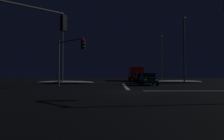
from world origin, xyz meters
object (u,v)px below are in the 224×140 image
sedan_orange (139,77)px  streetlamp_left_near (63,44)px  streetlamp_right_far (161,55)px  traffic_signal_sw (25,30)px  sedan_black (142,78)px  box_truck (135,73)px  traffic_signal_nw (69,53)px  sedan_green (148,79)px  streetlamp_right_near (184,45)px

sedan_orange → streetlamp_left_near: 16.01m
streetlamp_right_far → streetlamp_left_near: size_ratio=0.97×
traffic_signal_sw → sedan_black: bearing=67.5°
sedan_orange → box_truck: box_truck is taller
sedan_black → traffic_signal_sw: traffic_signal_sw is taller
streetlamp_right_far → streetlamp_left_near: streetlamp_left_near is taller
sedan_black → traffic_signal_sw: 25.39m
box_truck → sedan_orange: bearing=-89.4°
traffic_signal_sw → streetlamp_left_near: bearing=96.3°
sedan_black → sedan_orange: same height
sedan_orange → traffic_signal_nw: traffic_signal_nw is taller
box_truck → streetlamp_right_far: (5.49, -0.07, 3.81)m
traffic_signal_sw → streetlamp_right_far: streetlamp_right_far is taller
sedan_black → box_truck: 12.53m
sedan_green → sedan_black: same height
streetlamp_right_far → streetlamp_right_near: streetlamp_right_far is taller
streetlamp_right_near → sedan_orange: bearing=119.8°
sedan_black → traffic_signal_nw: bearing=-132.8°
sedan_black → streetlamp_left_near: (-11.82, -3.58, 4.89)m
traffic_signal_nw → sedan_green: bearing=20.4°
sedan_orange → traffic_signal_nw: bearing=-120.9°
traffic_signal_sw → box_truck: bearing=74.8°
traffic_signal_nw → streetlamp_right_near: size_ratio=0.57×
box_truck → streetlamp_right_near: 17.41m
sedan_black → sedan_orange: 5.88m
box_truck → streetlamp_right_near: streetlamp_right_near is taller
traffic_signal_sw → streetlamp_right_near: streetlamp_right_near is taller
streetlamp_right_far → streetlamp_left_near: bearing=-137.4°
sedan_black → box_truck: bearing=89.7°
traffic_signal_sw → streetlamp_right_far: bearing=66.9°
sedan_black → traffic_signal_nw: size_ratio=0.78×
sedan_green → traffic_signal_nw: traffic_signal_nw is taller
sedan_black → traffic_signal_sw: (-9.64, -23.27, 3.22)m
sedan_orange → traffic_signal_nw: size_ratio=0.78×
box_truck → traffic_signal_nw: (-9.64, -22.82, 2.16)m
sedan_green → streetlamp_right_near: size_ratio=0.45×
sedan_black → streetlamp_right_far: 14.40m
sedan_black → traffic_signal_sw: size_ratio=0.75×
sedan_green → box_truck: bearing=89.6°
traffic_signal_sw → sedan_orange: bearing=71.5°
sedan_green → streetlamp_left_near: streetlamp_left_near is taller
traffic_signal_sw → traffic_signal_nw: bearing=89.7°
streetlamp_right_near → streetlamp_left_near: size_ratio=0.97×
streetlamp_left_near → traffic_signal_nw: bearing=-71.6°
sedan_orange → streetlamp_left_near: streetlamp_left_near is taller
traffic_signal_nw → streetlamp_right_far: bearing=56.4°
sedan_orange → box_truck: bearing=90.6°
sedan_black → sedan_orange: size_ratio=1.00×
streetlamp_right_near → streetlamp_left_near: bearing=180.0°
sedan_green → traffic_signal_sw: (-9.57, -16.49, 3.22)m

